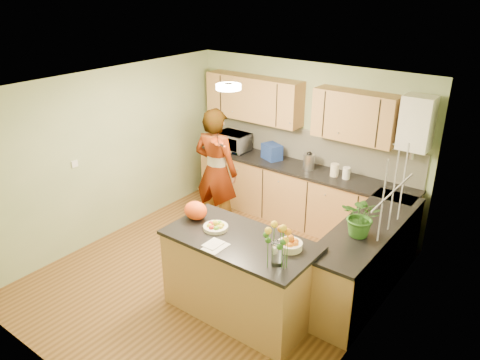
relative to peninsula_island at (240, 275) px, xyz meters
The scene contains 28 objects.
floor 0.94m from the peninsula_island, 150.31° to the left, with size 4.50×4.50×0.00m, color brown.
ceiling 2.16m from the peninsula_island, 150.31° to the left, with size 4.00×4.50×0.02m, color white.
wall_back 2.84m from the peninsula_island, 104.73° to the left, with size 4.00×0.02×2.50m, color gray.
wall_front 2.12m from the peninsula_island, 110.59° to the right, with size 4.00×0.02×2.50m, color gray.
wall_left 2.83m from the peninsula_island, behind, with size 0.02×4.50×2.50m, color gray.
wall_right 1.56m from the peninsula_island, 16.93° to the left, with size 0.02×4.50×2.50m, color gray.
back_counter 2.42m from the peninsula_island, 104.25° to the left, with size 3.64×0.62×0.94m.
right_counter 1.60m from the peninsula_island, 51.17° to the left, with size 0.62×2.24×0.94m.
splashback 2.79m from the peninsula_island, 102.76° to the left, with size 3.60×0.02×0.52m, color beige.
upper_cabinets 2.96m from the peninsula_island, 109.39° to the left, with size 3.20×0.34×0.70m.
boiler 3.03m from the peninsula_island, 68.02° to the left, with size 0.40×0.30×0.86m.
window_right 1.95m from the peninsula_island, 37.55° to the left, with size 0.01×1.30×1.05m.
light_switch 2.81m from the peninsula_island, behind, with size 0.02×0.09×0.09m, color white.
ceiling_lamp 2.20m from the peninsula_island, 134.97° to the left, with size 0.30×0.30×0.07m.
peninsula_island is the anchor object (origin of this frame).
fruit_dish 0.64m from the peninsula_island, behind, with size 0.28×0.28×0.10m.
orange_bowl 0.80m from the peninsula_island, 15.26° to the left, with size 0.27×0.27×0.16m.
flower_vase 1.05m from the peninsula_island, 16.70° to the right, with size 0.29×0.29×0.54m.
orange_bag 0.92m from the peninsula_island, behind, with size 0.29×0.25×0.22m, color #E54712.
papers 0.59m from the peninsula_island, 108.43° to the right, with size 0.20×0.27×0.01m, color white.
violinist 2.07m from the peninsula_island, 137.35° to the left, with size 0.71×0.46×1.94m, color #EBAB90.
violin 2.02m from the peninsula_island, 138.23° to the left, with size 0.57×0.23×0.11m, color #4C1704, non-canonical shape.
microwave 3.07m from the peninsula_island, 129.29° to the left, with size 0.55×0.37×0.30m, color white.
blue_box 2.70m from the peninsula_island, 115.86° to the left, with size 0.31×0.23×0.25m, color navy.
kettle 2.47m from the peninsula_island, 101.11° to the left, with size 0.17×0.17×0.33m.
jar_cream 2.40m from the peninsula_island, 90.58° to the left, with size 0.12×0.12×0.19m, color #F8E8C6.
jar_white 2.42m from the peninsula_island, 86.10° to the left, with size 0.11×0.11×0.17m, color white.
potted_plant 1.54m from the peninsula_island, 43.03° to the left, with size 0.44×0.38×0.49m, color #326923.
Camera 1 is at (3.40, -3.97, 3.64)m, focal length 35.00 mm.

